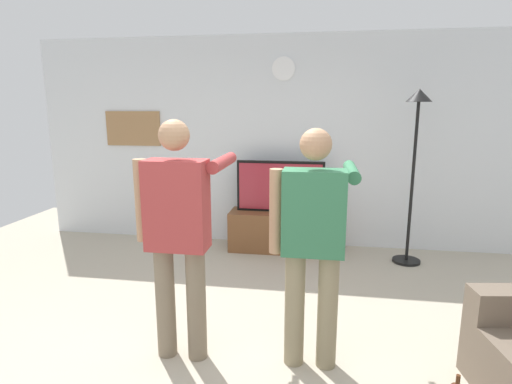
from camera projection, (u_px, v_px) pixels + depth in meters
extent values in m
plane|color=#B2A893|center=(223.00, 378.00, 2.78)|extent=(8.40, 8.40, 0.00)
cube|color=silver|center=(274.00, 143.00, 5.36)|extent=(6.40, 0.10, 2.70)
cube|color=brown|center=(279.00, 231.00, 5.23)|extent=(1.26, 0.43, 0.50)
sphere|color=black|center=(277.00, 235.00, 5.00)|extent=(0.04, 0.04, 0.04)
cube|color=black|center=(280.00, 186.00, 5.16)|extent=(1.10, 0.06, 0.65)
cube|color=maroon|center=(280.00, 187.00, 5.13)|extent=(1.04, 0.01, 0.59)
cylinder|color=white|center=(284.00, 69.00, 5.09)|extent=(0.29, 0.03, 0.29)
cube|color=#997047|center=(133.00, 128.00, 5.57)|extent=(0.77, 0.04, 0.46)
cylinder|color=black|center=(406.00, 261.00, 4.87)|extent=(0.32, 0.32, 0.03)
cylinder|color=black|center=(412.00, 184.00, 4.68)|extent=(0.04, 0.04, 1.83)
cone|color=black|center=(419.00, 95.00, 4.48)|extent=(0.28, 0.28, 0.14)
cylinder|color=#7A6B56|center=(166.00, 302.00, 2.98)|extent=(0.14, 0.14, 0.83)
cylinder|color=#7A6B56|center=(196.00, 304.00, 2.94)|extent=(0.14, 0.14, 0.83)
cube|color=#A53838|center=(177.00, 205.00, 2.81)|extent=(0.42, 0.22, 0.63)
sphere|color=tan|center=(174.00, 135.00, 2.71)|extent=(0.21, 0.21, 0.21)
cylinder|color=tan|center=(141.00, 200.00, 2.85)|extent=(0.09, 0.09, 0.58)
cylinder|color=#A53838|center=(223.00, 162.00, 3.00)|extent=(0.09, 0.58, 0.09)
cube|color=white|center=(232.00, 157.00, 3.31)|extent=(0.04, 0.12, 0.04)
cylinder|color=gray|center=(295.00, 309.00, 2.88)|extent=(0.14, 0.14, 0.84)
cylinder|color=gray|center=(327.00, 311.00, 2.85)|extent=(0.14, 0.14, 0.84)
cube|color=#33724C|center=(314.00, 212.00, 2.72)|extent=(0.42, 0.22, 0.57)
sphere|color=tan|center=(316.00, 144.00, 2.63)|extent=(0.21, 0.21, 0.21)
cylinder|color=tan|center=(276.00, 211.00, 2.76)|extent=(0.09, 0.09, 0.58)
cylinder|color=#33724C|center=(351.00, 172.00, 2.91)|extent=(0.09, 0.58, 0.09)
cube|color=white|center=(349.00, 165.00, 3.22)|extent=(0.04, 0.12, 0.04)
cylinder|color=#4C2814|center=(458.00, 381.00, 2.31)|extent=(0.02, 0.02, 0.07)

